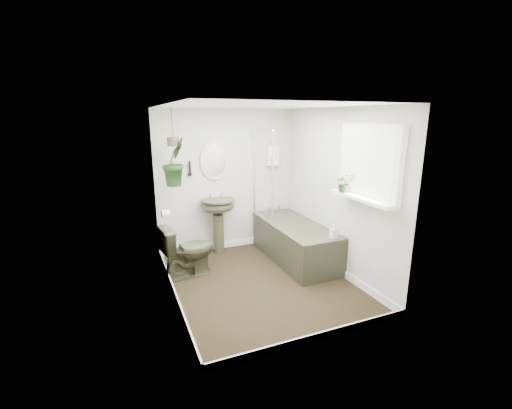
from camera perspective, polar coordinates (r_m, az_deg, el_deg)
name	(u,v)px	position (r m, az deg, el deg)	size (l,w,h in m)	color
floor	(260,282)	(4.77, 0.71, -12.87)	(2.30, 2.80, 0.02)	black
ceiling	(261,105)	(4.24, 0.81, 16.25)	(2.30, 2.80, 0.02)	white
wall_back	(227,181)	(5.65, -4.91, 3.92)	(2.30, 0.02, 2.30)	silver
wall_front	(322,233)	(3.16, 10.93, -4.74)	(2.30, 0.02, 2.30)	silver
wall_left	(168,209)	(4.06, -14.48, -0.68)	(0.02, 2.80, 2.30)	silver
wall_right	(336,192)	(4.92, 13.27, 2.01)	(0.02, 2.80, 2.30)	silver
skirting	(260,278)	(4.74, 0.71, -12.22)	(2.30, 2.80, 0.10)	white
bathtub	(295,242)	(5.38, 6.49, -6.18)	(0.72, 1.72, 0.58)	#363925
bath_screen	(263,175)	(5.41, 1.19, 4.89)	(0.04, 0.72, 1.40)	silver
shower_box	(273,155)	(5.82, 2.81, 8.24)	(0.20, 0.10, 0.35)	white
oval_mirror	(215,161)	(5.50, -6.93, 7.27)	(0.46, 0.03, 0.62)	beige
wall_sconce	(190,168)	(5.41, -10.96, 5.93)	(0.04, 0.04, 0.22)	black
toilet_roll_holder	(166,214)	(4.80, -14.82, -1.48)	(0.11, 0.11, 0.11)	white
window_recess	(369,163)	(4.26, 18.38, 6.61)	(0.08, 1.00, 0.90)	white
window_sill	(362,198)	(4.28, 17.22, 1.02)	(0.18, 1.00, 0.04)	white
window_blinds	(366,163)	(4.23, 17.91, 6.60)	(0.01, 0.86, 0.76)	white
toilet	(188,250)	(4.90, -11.34, -7.45)	(0.41, 0.73, 0.74)	#363925
pedestal_sink	(219,226)	(5.61, -6.24, -3.56)	(0.53, 0.45, 0.91)	#363925
sill_plant	(344,183)	(4.46, 14.48, 3.52)	(0.21, 0.18, 0.23)	black
hanging_plant	(174,162)	(4.94, -13.48, 6.94)	(0.37, 0.30, 0.67)	black
soap_bottle	(334,231)	(4.73, 12.83, -4.40)	(0.09, 0.09, 0.20)	black
hanging_pot	(173,142)	(4.91, -13.67, 10.14)	(0.16, 0.16, 0.12)	#44342E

